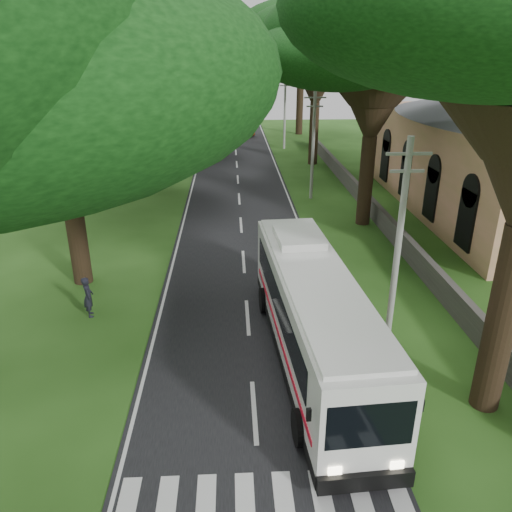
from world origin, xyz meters
name	(u,v)px	position (x,y,z in m)	size (l,w,h in m)	color
ground	(258,460)	(0.00, 0.00, 0.00)	(140.00, 140.00, 0.00)	#254C15
road	(239,203)	(0.00, 25.00, 0.01)	(8.00, 120.00, 0.04)	black
property_wall	(363,197)	(9.00, 24.00, 0.60)	(0.35, 50.00, 1.20)	#383533
church	(510,143)	(17.86, 21.55, 4.91)	(14.00, 24.00, 11.60)	tan
pole_near	(399,242)	(5.50, 6.00, 4.18)	(1.60, 0.24, 8.00)	gray
pole_mid	(313,143)	(5.50, 26.00, 4.18)	(1.60, 0.24, 8.00)	gray
pole_far	(285,111)	(5.50, 46.00, 4.18)	(1.60, 0.24, 8.00)	gray
tree_l_mida	(49,44)	(-8.00, 12.00, 10.86)	(12.74, 12.74, 13.74)	black
tree_l_midb	(135,34)	(-7.50, 30.00, 11.57)	(13.79, 13.79, 14.65)	black
tree_l_far	(153,21)	(-8.50, 48.00, 13.22)	(15.46, 15.46, 16.62)	black
tree_r_mida	(379,34)	(8.00, 20.00, 11.40)	(13.42, 13.42, 14.40)	black
tree_r_midb	(318,33)	(7.50, 38.00, 11.81)	(12.87, 12.87, 14.74)	black
tree_r_far	(302,27)	(8.50, 56.00, 12.85)	(15.86, 15.86, 16.32)	black
coach_bus	(313,314)	(2.27, 4.79, 1.94)	(3.49, 12.36, 3.60)	white
distant_car_a	(207,151)	(-3.00, 41.34, 0.71)	(1.60, 3.99, 1.36)	silver
distant_car_b	(216,139)	(-2.27, 48.84, 0.66)	(1.34, 3.84, 1.26)	navy
distant_car_c	(244,129)	(1.19, 55.59, 0.74)	(1.99, 4.91, 1.42)	maroon
pedestrian	(88,297)	(-6.79, 8.54, 0.91)	(0.66, 0.44, 1.82)	black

